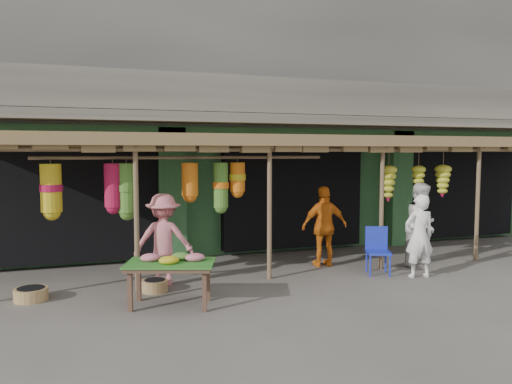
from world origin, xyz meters
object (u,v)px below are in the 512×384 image
object	(u,v)px
person_vendor	(325,226)
person_right	(422,224)
person_shopper	(163,240)
flower_table	(171,264)
blue_chair	(377,248)
person_front	(419,236)

from	to	relation	value
person_vendor	person_right	bearing A→B (deg)	166.17
person_vendor	person_shopper	size ratio (longest dim) A/B	1.02
flower_table	person_shopper	bearing A→B (deg)	105.70
blue_chair	person_vendor	size ratio (longest dim) A/B	0.55
flower_table	person_front	size ratio (longest dim) A/B	0.96
flower_table	person_vendor	world-z (taller)	person_vendor
person_right	person_shopper	distance (m)	5.51
blue_chair	person_shopper	distance (m)	4.26
flower_table	blue_chair	world-z (taller)	blue_chair
flower_table	person_front	distance (m)	4.90
blue_chair	person_shopper	size ratio (longest dim) A/B	0.56
person_right	person_shopper	size ratio (longest dim) A/B	1.06
blue_chair	person_right	xyz separation A→B (m)	(1.29, 0.30, 0.37)
blue_chair	person_right	world-z (taller)	person_right
person_right	person_vendor	distance (m)	2.10
person_front	person_shopper	size ratio (longest dim) A/B	0.96
flower_table	person_right	size ratio (longest dim) A/B	0.87
blue_chair	flower_table	bearing A→B (deg)	-149.01
flower_table	person_right	world-z (taller)	person_right
person_front	person_vendor	xyz separation A→B (m)	(-1.32, 1.46, 0.05)
flower_table	person_vendor	distance (m)	3.97
blue_chair	person_front	world-z (taller)	person_front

